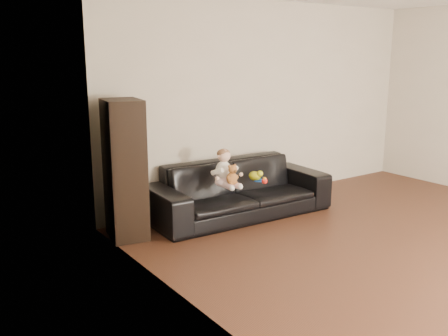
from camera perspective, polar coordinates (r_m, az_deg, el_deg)
wall_back at (r=6.79m, az=5.24°, el=7.59°), size 5.00×0.00×5.00m
wall_left at (r=3.11m, az=2.38°, el=1.25°), size 0.00×5.50×5.50m
sofa at (r=6.04m, az=1.73°, el=-2.44°), size 2.27×0.97×0.65m
cabinet at (r=5.33m, az=-11.28°, el=-0.21°), size 0.45×0.56×1.48m
shelf_item at (r=5.27m, az=-11.24°, el=3.33°), size 0.22×0.28×0.28m
baby at (r=5.70m, az=0.07°, el=-0.26°), size 0.30×0.37×0.44m
teddy_bear at (r=5.61m, az=0.95°, el=-0.82°), size 0.15×0.15×0.24m
toy_green at (r=6.03m, az=3.53°, el=-0.91°), size 0.17×0.19×0.11m
toy_rattle at (r=5.89m, az=4.65°, el=-1.49°), size 0.08×0.08×0.07m
toy_blue_disc at (r=6.02m, az=3.98°, el=-1.42°), size 0.13×0.13×0.02m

